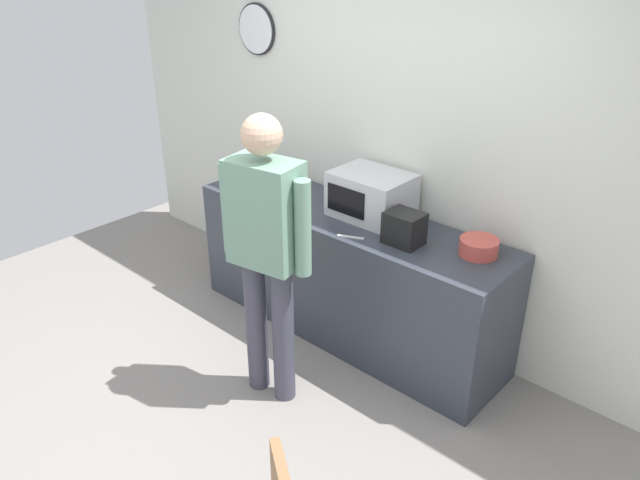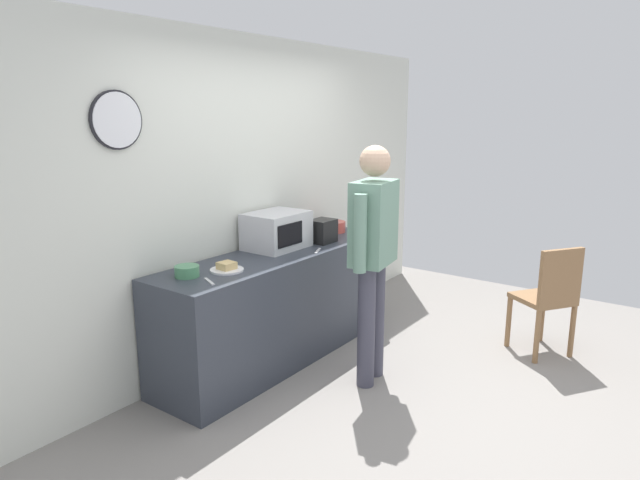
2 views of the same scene
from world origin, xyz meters
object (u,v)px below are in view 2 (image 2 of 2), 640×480
Objects in this scene: wooden_chair at (549,295)px; toaster at (322,231)px; person_standing at (373,247)px; microwave at (277,230)px; salad_bowl at (187,271)px; spoon_utensil at (318,251)px; sandwich_plate at (227,268)px; cereal_bowl at (333,227)px; fork_utensil at (209,281)px.

toaster is at bearing 115.97° from wooden_chair.
toaster is at bearing 61.13° from person_standing.
microwave is 1.00m from salad_bowl.
microwave is 0.39m from spoon_utensil.
sandwich_plate is at bearing 132.56° from person_standing.
toaster reaches higher than spoon_utensil.
person_standing is (-0.82, -0.92, 0.10)m from cereal_bowl.
cereal_bowl is 0.13× the size of person_standing.
sandwich_plate reaches higher than spoon_utensil.
toaster is 1.38m from fork_utensil.
fork_utensil is 0.18× the size of wooden_chair.
wooden_chair is (1.95, -1.73, -0.39)m from sandwich_plate.
salad_bowl is 0.99× the size of spoon_utensil.
salad_bowl is 1.79m from cereal_bowl.
toaster is at bearing 2.97° from fork_utensil.
wooden_chair is at bearing -64.03° from toaster.
sandwich_plate is 1.42× the size of salad_bowl.
sandwich_plate is 0.13× the size of person_standing.
microwave is 0.28× the size of person_standing.
sandwich_plate is 1.40× the size of fork_utensil.
sandwich_plate reaches higher than fork_utensil.
fork_utensil is at bearing -159.41° from sandwich_plate.
salad_bowl is 2.91m from wooden_chair.
microwave is at bearing 179.17° from cereal_bowl.
sandwich_plate reaches higher than wooden_chair.
wooden_chair is at bearing -36.46° from fork_utensil.
wooden_chair is at bearing -41.51° from sandwich_plate.
cereal_bowl is at bearing 25.28° from spoon_utensil.
spoon_utensil is 0.62m from person_standing.
person_standing is (-0.02, -0.93, -0.00)m from microwave.
toaster is (-0.41, -0.17, 0.05)m from cereal_bowl.
toaster is 0.34m from spoon_utensil.
person_standing reaches higher than microwave.
salad_bowl reaches higher than wooden_chair.
person_standing is (0.71, -0.77, 0.13)m from sandwich_plate.
cereal_bowl is 1.97m from wooden_chair.
person_standing reaches higher than salad_bowl.
cereal_bowl is at bearing 102.59° from wooden_chair.
wooden_chair is (0.83, -1.70, -0.47)m from toaster.
spoon_utensil is (0.84, -0.18, -0.02)m from sandwich_plate.
cereal_bowl is 1.34× the size of fork_utensil.
sandwich_plate is 0.27m from fork_utensil.
spoon_utensil is (0.11, -0.34, -0.15)m from microwave.
cereal_bowl is at bearing -0.83° from microwave.
microwave reaches higher than toaster.
toaster is 1.95m from wooden_chair.
microwave is at bearing 122.93° from wooden_chair.
spoon_utensil is 0.18× the size of wooden_chair.
toaster is (1.12, -0.02, 0.08)m from sandwich_plate.
wooden_chair is at bearing -57.07° from microwave.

